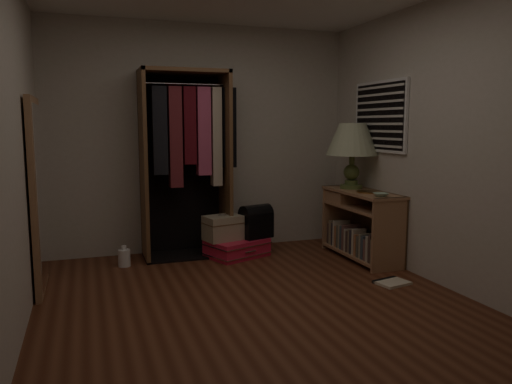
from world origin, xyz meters
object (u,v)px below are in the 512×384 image
open_wardrobe (188,148)px  pink_suitcase (237,248)px  console_bookshelf (359,223)px  table_lamp (352,141)px  black_bag (256,221)px  floor_mirror (37,196)px  white_jug (124,258)px  train_case (223,228)px

open_wardrobe → pink_suitcase: open_wardrobe is taller
console_bookshelf → table_lamp: size_ratio=1.51×
open_wardrobe → black_bag: size_ratio=5.22×
console_bookshelf → black_bag: console_bookshelf is taller
pink_suitcase → table_lamp: table_lamp is taller
floor_mirror → white_jug: floor_mirror is taller
pink_suitcase → floor_mirror: bearing=172.9°
floor_mirror → console_bookshelf: bearing=0.8°
console_bookshelf → white_jug: bearing=169.2°
open_wardrobe → white_jug: 1.37m
console_bookshelf → floor_mirror: size_ratio=0.66×
console_bookshelf → open_wardrobe: bearing=157.6°
floor_mirror → train_case: floor_mirror is taller
train_case → table_lamp: (1.43, -0.29, 0.95)m
open_wardrobe → pink_suitcase: (0.48, -0.25, -1.11)m
white_jug → pink_suitcase: bearing=-0.0°
pink_suitcase → black_bag: (0.23, 0.01, 0.29)m
console_bookshelf → black_bag: size_ratio=2.85×
open_wardrobe → table_lamp: 1.83m
train_case → white_jug: (-1.07, -0.01, -0.24)m
console_bookshelf → table_lamp: table_lamp is taller
floor_mirror → table_lamp: 3.28m
table_lamp → open_wardrobe: bearing=163.4°
console_bookshelf → floor_mirror: (-3.24, -0.05, 0.46)m
white_jug → table_lamp: bearing=-6.4°
train_case → black_bag: 0.39m
console_bookshelf → white_jug: (-2.49, 0.47, -0.30)m
console_bookshelf → open_wardrobe: open_wardrobe is taller
floor_mirror → table_lamp: size_ratio=2.29×
train_case → white_jug: size_ratio=2.10×
pink_suitcase → white_jug: bearing=158.0°
train_case → table_lamp: bearing=-26.3°
console_bookshelf → train_case: 1.50m
pink_suitcase → train_case: size_ratio=1.68×
black_bag → table_lamp: (1.04, -0.29, 0.90)m
black_bag → white_jug: black_bag is taller
console_bookshelf → pink_suitcase: (-1.27, 0.47, -0.29)m
floor_mirror → pink_suitcase: floor_mirror is taller
floor_mirror → pink_suitcase: bearing=14.8°
table_lamp → black_bag: bearing=164.5°
floor_mirror → white_jug: size_ratio=7.77×
white_jug → black_bag: bearing=0.4°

